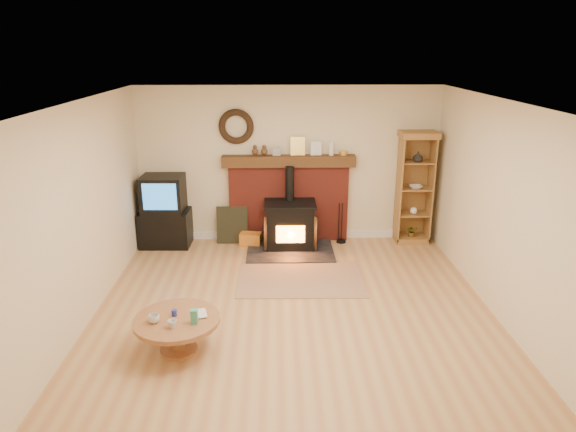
{
  "coord_description": "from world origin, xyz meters",
  "views": [
    {
      "loc": [
        -0.21,
        -5.65,
        3.2
      ],
      "look_at": [
        -0.05,
        1.0,
        0.98
      ],
      "focal_mm": 32.0,
      "sensor_mm": 36.0,
      "label": 1
    }
  ],
  "objects_px": {
    "tv_unit": "(165,212)",
    "coffee_table": "(177,325)",
    "curio_cabinet": "(414,188)",
    "wood_stove": "(290,226)"
  },
  "relations": [
    {
      "from": "wood_stove",
      "to": "coffee_table",
      "type": "relative_size",
      "value": 1.5
    },
    {
      "from": "wood_stove",
      "to": "coffee_table",
      "type": "xyz_separation_m",
      "value": [
        -1.31,
        -3.0,
        -0.06
      ]
    },
    {
      "from": "wood_stove",
      "to": "coffee_table",
      "type": "height_order",
      "value": "wood_stove"
    },
    {
      "from": "tv_unit",
      "to": "coffee_table",
      "type": "distance_m",
      "value": 3.29
    },
    {
      "from": "tv_unit",
      "to": "coffee_table",
      "type": "bearing_deg",
      "value": -76.51
    },
    {
      "from": "wood_stove",
      "to": "coffee_table",
      "type": "distance_m",
      "value": 3.27
    },
    {
      "from": "tv_unit",
      "to": "curio_cabinet",
      "type": "bearing_deg",
      "value": 1.18
    },
    {
      "from": "wood_stove",
      "to": "curio_cabinet",
      "type": "distance_m",
      "value": 2.17
    },
    {
      "from": "tv_unit",
      "to": "curio_cabinet",
      "type": "xyz_separation_m",
      "value": [
        4.15,
        0.09,
        0.38
      ]
    },
    {
      "from": "wood_stove",
      "to": "tv_unit",
      "type": "height_order",
      "value": "wood_stove"
    }
  ]
}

